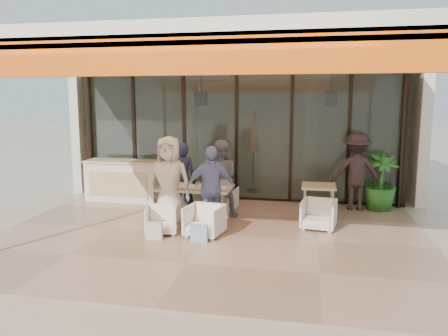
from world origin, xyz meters
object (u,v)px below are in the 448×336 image
object	(u,v)px
diner_navy	(182,179)
chair_near_right	(204,219)
dining_table	(195,189)
side_chair	(319,213)
diner_grey	(220,179)
diner_cream	(169,182)
diner_periwinkle	(210,188)
standing_woman	(356,172)
chair_far_left	(189,196)
host_counter	(123,180)
potted_palm	(380,182)
chair_near_left	(161,219)
side_table	(319,190)
chair_far_right	(224,198)

from	to	relation	value
diner_navy	chair_near_right	bearing A→B (deg)	111.61
dining_table	side_chair	xyz separation A→B (m)	(2.52, -0.08, -0.36)
diner_grey	diner_cream	size ratio (longest dim) A/B	0.92
diner_periwinkle	standing_woman	size ratio (longest dim) A/B	0.92
diner_grey	diner_periwinkle	xyz separation A→B (m)	(0.00, -0.90, -0.02)
chair_far_left	standing_woman	world-z (taller)	standing_woman
host_counter	dining_table	xyz separation A→B (m)	(2.24, -1.41, 0.16)
host_counter	dining_table	world-z (taller)	host_counter
diner_grey	potted_palm	xyz separation A→B (m)	(3.47, 1.25, -0.16)
diner_periwinkle	chair_far_left	bearing A→B (deg)	99.13
chair_far_left	standing_woman	size ratio (longest dim) A/B	0.37
chair_near_left	side_table	xyz separation A→B (m)	(2.93, 1.62, 0.34)
chair_far_left	diner_cream	world-z (taller)	diner_cream
chair_near_right	side_chair	bearing A→B (deg)	32.59
diner_grey	side_chair	distance (m)	2.21
chair_near_right	diner_grey	distance (m)	1.49
host_counter	side_chair	world-z (taller)	host_counter
diner_grey	diner_periwinkle	bearing A→B (deg)	68.63
diner_grey	diner_periwinkle	distance (m)	0.90
diner_cream	diner_periwinkle	distance (m)	0.84
dining_table	host_counter	bearing A→B (deg)	147.72
dining_table	diner_periwinkle	distance (m)	0.64
chair_far_left	chair_near_left	size ratio (longest dim) A/B	1.10
host_counter	diner_navy	size ratio (longest dim) A/B	1.14
standing_woman	host_counter	bearing A→B (deg)	-1.55
diner_grey	side_table	distance (m)	2.11
chair_far_right	chair_near_left	bearing A→B (deg)	66.65
diner_periwinkle	standing_woman	world-z (taller)	standing_woman
chair_near_right	diner_periwinkle	world-z (taller)	diner_periwinkle
chair_far_right	diner_cream	world-z (taller)	diner_cream
chair_far_left	side_table	distance (m)	2.96
host_counter	diner_navy	world-z (taller)	diner_navy
diner_grey	standing_woman	distance (m)	3.14
diner_cream	standing_woman	distance (m)	4.28
chair_near_left	side_chair	size ratio (longest dim) A/B	0.91
host_counter	potted_palm	xyz separation A→B (m)	(6.14, 0.28, 0.15)
chair_near_right	diner_periwinkle	size ratio (longest dim) A/B	0.40
host_counter	side_table	world-z (taller)	host_counter
host_counter	diner_periwinkle	distance (m)	3.27
standing_woman	potted_palm	bearing A→B (deg)	-172.38
diner_navy	side_chair	bearing A→B (deg)	160.46
chair_near_right	diner_periwinkle	xyz separation A→B (m)	(0.00, 0.50, 0.49)
diner_cream	side_table	xyz separation A→B (m)	(2.93, 1.12, -0.27)
dining_table	diner_periwinkle	world-z (taller)	diner_periwinkle
potted_palm	diner_cream	bearing A→B (deg)	-153.50
diner_navy	dining_table	bearing A→B (deg)	123.49
side_chair	dining_table	bearing A→B (deg)	-172.66
chair_far_left	chair_near_left	xyz separation A→B (m)	(0.00, -1.90, -0.03)
diner_periwinkle	dining_table	bearing A→B (deg)	111.36
diner_grey	diner_cream	bearing A→B (deg)	25.60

